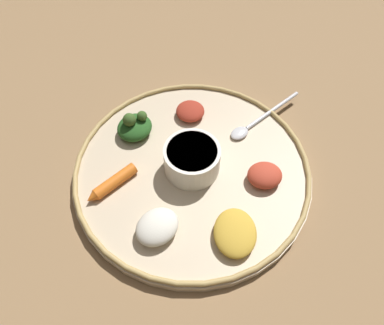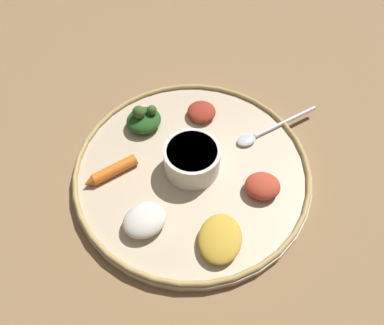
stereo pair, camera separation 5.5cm
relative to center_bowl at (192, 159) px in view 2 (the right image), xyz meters
name	(u,v)px [view 2 (the right image)]	position (x,y,z in m)	size (l,w,h in m)	color
ground_plane	(192,173)	(0.00, 0.00, -0.04)	(2.40, 2.40, 0.00)	olive
platter	(192,170)	(0.00, 0.00, -0.03)	(0.38, 0.38, 0.02)	#C6B293
platter_rim	(192,167)	(0.00, 0.00, -0.02)	(0.38, 0.38, 0.01)	tan
center_bowl	(192,159)	(0.00, 0.00, 0.00)	(0.09, 0.09, 0.05)	silver
spoon	(265,131)	(0.12, 0.08, -0.02)	(0.15, 0.11, 0.01)	silver
greens_pile	(144,119)	(-0.09, 0.08, -0.01)	(0.08, 0.08, 0.05)	#23511E
carrot_near_spoon	(111,171)	(-0.12, -0.02, -0.02)	(0.08, 0.07, 0.02)	orange
mound_beet	(201,112)	(0.01, 0.11, -0.02)	(0.05, 0.05, 0.02)	maroon
mound_berbere_red	(263,186)	(0.11, -0.03, -0.01)	(0.05, 0.05, 0.03)	#B73D28
mound_lentil_yellow	(220,239)	(0.05, -0.12, -0.01)	(0.08, 0.06, 0.02)	gold
mound_rice_white	(145,220)	(-0.06, -0.10, -0.01)	(0.06, 0.05, 0.03)	silver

